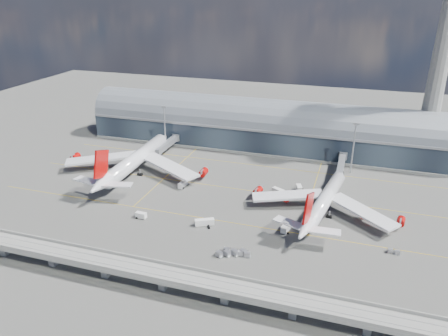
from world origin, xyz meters
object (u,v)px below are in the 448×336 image
(service_truck_0, at_px, (183,184))
(cargo_train_1, at_px, (237,252))
(floodlight_mast_right, at_px, (353,147))
(service_truck_5, at_px, (278,192))
(floodlight_mast_left, at_px, (165,128))
(airliner_right, at_px, (324,202))
(cargo_train_0, at_px, (231,253))
(service_truck_4, at_px, (299,188))
(service_truck_2, at_px, (205,222))
(control_tower, at_px, (440,62))
(service_truck_3, at_px, (286,228))
(cargo_train_2, at_px, (394,252))
(service_truck_1, at_px, (141,215))
(airliner_left, at_px, (134,161))

(service_truck_0, height_order, cargo_train_1, service_truck_0)
(floodlight_mast_right, xyz_separation_m, service_truck_5, (-29.32, -34.82, -12.22))
(floodlight_mast_left, distance_m, service_truck_5, 79.74)
(airliner_right, bearing_deg, cargo_train_0, -115.10)
(service_truck_4, xyz_separation_m, cargo_train_0, (-14.25, -57.87, -0.42))
(airliner_right, bearing_deg, service_truck_2, -142.09)
(floodlight_mast_right, bearing_deg, service_truck_5, -130.10)
(control_tower, xyz_separation_m, airliner_right, (-43.39, -74.52, -46.31))
(service_truck_0, xyz_separation_m, service_truck_5, (43.31, 5.83, 0.04))
(service_truck_3, relative_size, cargo_train_0, 0.58)
(floodlight_mast_left, relative_size, service_truck_0, 3.94)
(service_truck_2, height_order, service_truck_3, service_truck_3)
(service_truck_0, height_order, service_truck_2, service_truck_2)
(service_truck_3, bearing_deg, cargo_train_2, 3.80)
(service_truck_0, bearing_deg, control_tower, 36.00)
(service_truck_0, bearing_deg, cargo_train_0, -47.33)
(service_truck_1, bearing_deg, cargo_train_2, -84.89)
(control_tower, xyz_separation_m, service_truck_4, (-56.02, -56.60, -50.26))
(floodlight_mast_right, height_order, service_truck_5, floodlight_mast_right)
(floodlight_mast_left, height_order, cargo_train_2, floodlight_mast_left)
(service_truck_2, xyz_separation_m, service_truck_3, (30.68, 5.61, 0.05))
(service_truck_0, relative_size, cargo_train_2, 1.45)
(floodlight_mast_right, relative_size, service_truck_3, 4.18)
(airliner_right, relative_size, cargo_train_1, 6.38)
(cargo_train_2, bearing_deg, service_truck_5, 46.81)
(service_truck_0, relative_size, service_truck_1, 1.48)
(service_truck_0, bearing_deg, airliner_left, 169.24)
(cargo_train_0, relative_size, cargo_train_2, 2.36)
(control_tower, height_order, airliner_left, control_tower)
(service_truck_5, bearing_deg, service_truck_4, -24.62)
(service_truck_3, bearing_deg, control_tower, 67.91)
(service_truck_5, xyz_separation_m, cargo_train_0, (-5.95, -51.65, -0.46))
(airliner_right, relative_size, service_truck_5, 10.62)
(service_truck_1, bearing_deg, service_truck_2, -82.34)
(service_truck_1, relative_size, cargo_train_0, 0.42)
(service_truck_3, bearing_deg, airliner_left, 167.64)
(service_truck_1, relative_size, service_truck_5, 0.73)
(control_tower, relative_size, cargo_train_1, 10.16)
(cargo_train_0, height_order, cargo_train_2, cargo_train_0)
(floodlight_mast_left, height_order, airliner_left, floodlight_mast_left)
(control_tower, relative_size, cargo_train_0, 9.67)
(floodlight_mast_left, xyz_separation_m, service_truck_3, (79.63, -64.64, -12.18))
(floodlight_mast_left, distance_m, airliner_left, 34.14)
(airliner_right, xyz_separation_m, service_truck_0, (-64.24, 5.88, -3.96))
(control_tower, height_order, cargo_train_0, control_tower)
(airliner_right, height_order, service_truck_0, airliner_right)
(service_truck_4, height_order, cargo_train_0, service_truck_4)
(service_truck_4, height_order, cargo_train_1, service_truck_4)
(airliner_left, distance_m, cargo_train_1, 85.42)
(service_truck_0, xyz_separation_m, service_truck_1, (-4.53, -32.06, -0.10))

